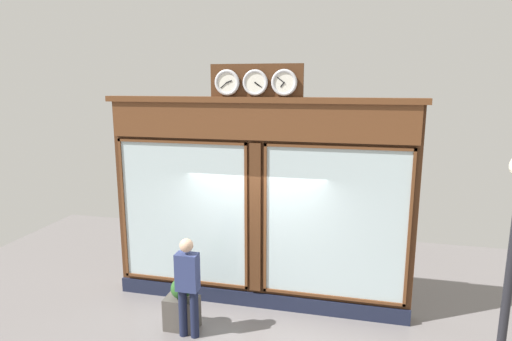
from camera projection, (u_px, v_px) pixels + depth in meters
shop_facade at (258, 203)px, 7.79m from camera, size 5.58×0.42×4.41m
pedestrian at (188, 284)px, 6.94m from camera, size 0.36×0.22×1.69m
planter_box at (182, 313)px, 7.29m from camera, size 0.56×0.36×0.56m
planter_shrub at (181, 288)px, 7.20m from camera, size 0.35×0.35×0.35m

